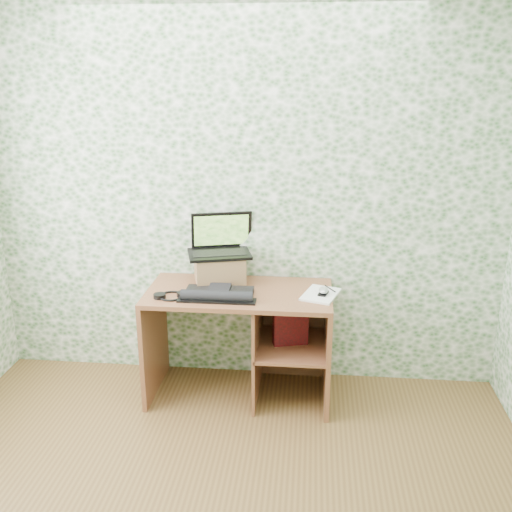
# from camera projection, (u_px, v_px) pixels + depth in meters

# --- Properties ---
(wall_back) EXTENTS (3.50, 0.00, 3.50)m
(wall_back) POSITION_uv_depth(u_px,v_px,m) (244.00, 198.00, 3.81)
(wall_back) COLOR white
(wall_back) RESTS_ON ground
(desk) EXTENTS (1.20, 0.60, 0.75)m
(desk) POSITION_uv_depth(u_px,v_px,m) (252.00, 327.00, 3.79)
(desk) COLOR brown
(desk) RESTS_ON floor
(riser) EXTENTS (0.38, 0.34, 0.19)m
(riser) POSITION_uv_depth(u_px,v_px,m) (220.00, 269.00, 3.81)
(riser) COLOR brown
(riser) RESTS_ON desk
(laptop) EXTENTS (0.47, 0.39, 0.27)m
(laptop) POSITION_uv_depth(u_px,v_px,m) (220.00, 244.00, 3.80)
(laptop) COLOR black
(laptop) RESTS_ON riser
(keyboard) EXTENTS (0.49, 0.25, 0.07)m
(keyboard) POSITION_uv_depth(u_px,v_px,m) (218.00, 294.00, 3.58)
(keyboard) COLOR black
(keyboard) RESTS_ON desk
(headphones) EXTENTS (0.22, 0.20, 0.03)m
(headphones) POSITION_uv_depth(u_px,v_px,m) (171.00, 296.00, 3.59)
(headphones) COLOR black
(headphones) RESTS_ON desk
(notepad) EXTENTS (0.27, 0.33, 0.01)m
(notepad) POSITION_uv_depth(u_px,v_px,m) (321.00, 294.00, 3.62)
(notepad) COLOR white
(notepad) RESTS_ON desk
(mouse) EXTENTS (0.09, 0.11, 0.03)m
(mouse) POSITION_uv_depth(u_px,v_px,m) (323.00, 292.00, 3.60)
(mouse) COLOR silver
(mouse) RESTS_ON notepad
(pen) EXTENTS (0.07, 0.11, 0.01)m
(pen) POSITION_uv_depth(u_px,v_px,m) (330.00, 289.00, 3.69)
(pen) COLOR black
(pen) RESTS_ON notepad
(red_box) EXTENTS (0.24, 0.13, 0.27)m
(red_box) POSITION_uv_depth(u_px,v_px,m) (290.00, 325.00, 3.73)
(red_box) COLOR maroon
(red_box) RESTS_ON desk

